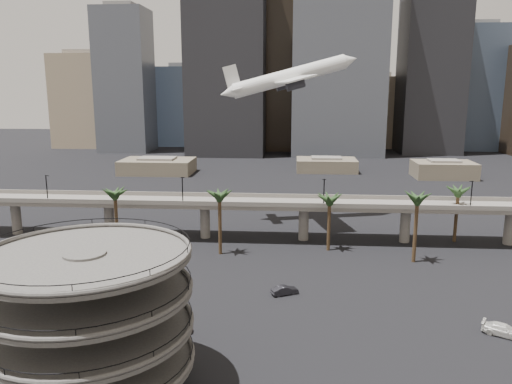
# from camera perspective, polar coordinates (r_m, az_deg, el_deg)

# --- Properties ---
(ground) EXTENTS (700.00, 700.00, 0.00)m
(ground) POSITION_cam_1_polar(r_m,az_deg,el_deg) (61.92, -4.48, -20.40)
(ground) COLOR black
(ground) RESTS_ON ground
(parking_ramp) EXTENTS (22.20, 22.20, 17.35)m
(parking_ramp) POSITION_cam_1_polar(r_m,az_deg,el_deg) (57.21, -18.59, -12.69)
(parking_ramp) COLOR #464341
(parking_ramp) RESTS_ON ground
(overpass) EXTENTS (130.00, 9.30, 14.70)m
(overpass) POSITION_cam_1_polar(r_m,az_deg,el_deg) (110.11, -0.23, -1.68)
(overpass) COLOR slate
(overpass) RESTS_ON ground
(palm_trees) EXTENTS (76.40, 18.40, 14.00)m
(palm_trees) POSITION_cam_1_polar(r_m,az_deg,el_deg) (101.34, 5.96, -0.63)
(palm_trees) COLOR #4C3520
(palm_trees) RESTS_ON ground
(low_buildings) EXTENTS (135.00, 27.50, 6.80)m
(low_buildings) POSITION_cam_1_polar(r_m,az_deg,el_deg) (196.39, 3.77, 2.92)
(low_buildings) COLOR brown
(low_buildings) RESTS_ON ground
(skyline) EXTENTS (269.00, 86.00, 114.96)m
(skyline) POSITION_cam_1_polar(r_m,az_deg,el_deg) (269.10, 5.85, 13.62)
(skyline) COLOR gray
(skyline) RESTS_ON ground
(airborne_jet) EXTENTS (34.58, 31.15, 12.18)m
(airborne_jet) POSITION_cam_1_polar(r_m,az_deg,el_deg) (124.21, 3.80, 12.96)
(airborne_jet) COLOR white
(airborne_jet) RESTS_ON ground
(car_a) EXTENTS (4.53, 2.15, 1.50)m
(car_a) POSITION_cam_1_polar(r_m,az_deg,el_deg) (71.80, -9.06, -15.02)
(car_a) COLOR red
(car_a) RESTS_ON ground
(car_b) EXTENTS (4.68, 3.28, 1.46)m
(car_b) POSITION_cam_1_polar(r_m,az_deg,el_deg) (82.79, 3.30, -11.15)
(car_b) COLOR black
(car_b) RESTS_ON ground
(car_c) EXTENTS (5.93, 4.65, 1.61)m
(car_c) POSITION_cam_1_polar(r_m,az_deg,el_deg) (77.76, 26.47, -13.95)
(car_c) COLOR silver
(car_c) RESTS_ON ground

